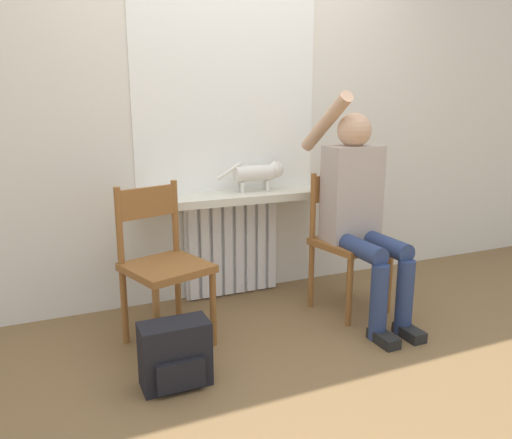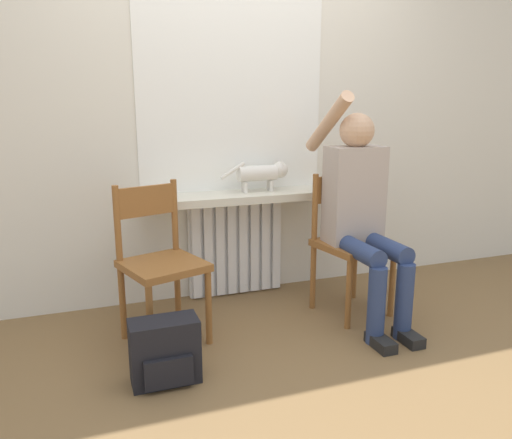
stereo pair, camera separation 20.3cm
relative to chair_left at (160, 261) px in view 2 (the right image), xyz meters
name	(u,v)px [view 2 (the right image)]	position (x,y,z in m)	size (l,w,h in m)	color
ground_plane	(306,374)	(0.60, -0.63, -0.46)	(12.00, 12.00, 0.00)	brown
wall_with_window	(231,96)	(0.60, 0.60, 0.89)	(7.00, 0.06, 2.70)	silver
radiator	(236,246)	(0.60, 0.53, -0.12)	(0.66, 0.08, 0.68)	white
windowsill	(240,197)	(0.60, 0.42, 0.24)	(1.30, 0.31, 0.05)	beige
window_glass	(232,85)	(0.60, 0.57, 0.95)	(1.25, 0.01, 1.37)	white
chair_left	(160,261)	(0.00, 0.00, 0.00)	(0.50, 0.50, 0.88)	brown
chair_right	(349,241)	(1.18, 0.00, 0.00)	(0.47, 0.47, 0.88)	brown
person	(361,207)	(1.19, -0.11, 0.24)	(0.36, 0.98, 1.38)	navy
cat	(264,173)	(0.77, 0.43, 0.39)	(0.47, 0.11, 0.20)	silver
backpack	(165,352)	(-0.06, -0.46, -0.31)	(0.32, 0.20, 0.32)	black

